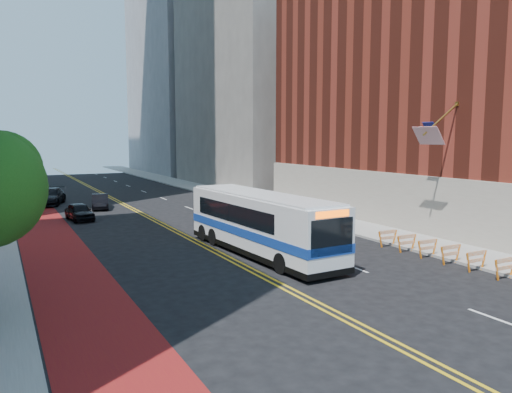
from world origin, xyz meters
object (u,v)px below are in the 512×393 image
Objects in this scene: car_a at (79,212)px; car_c at (50,197)px; transit_bus at (260,222)px; car_b at (100,202)px.

car_c is at bearing 89.68° from car_a.
transit_bus reaches higher than car_b.
car_b is 6.37m from car_c.
transit_bus is at bearing -68.01° from car_b.
car_a is 6.31m from car_b.
car_b is (-4.58, 22.47, -1.11)m from transit_bus.
transit_bus is 3.09× the size of car_b.
transit_bus is 3.14× the size of car_a.
car_c is at bearing 137.03° from car_b.
car_b is at bearing -36.27° from car_c.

